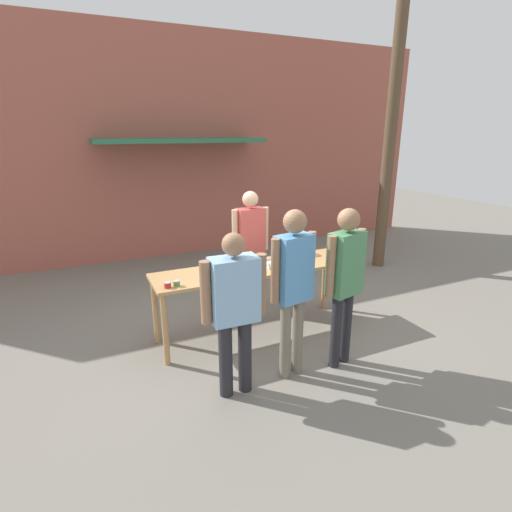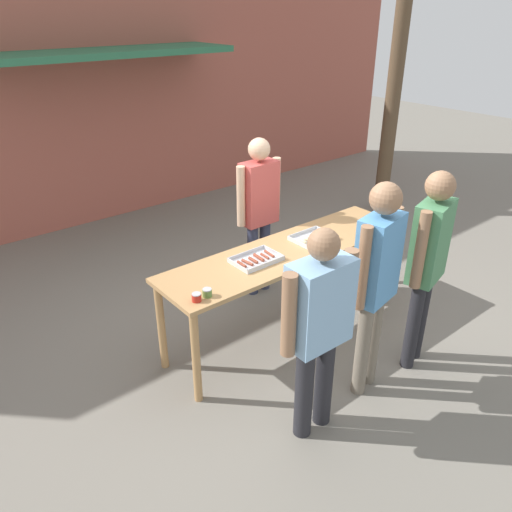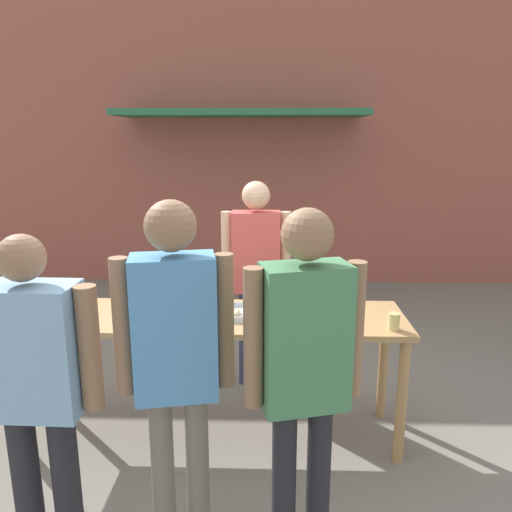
{
  "view_description": "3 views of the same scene",
  "coord_description": "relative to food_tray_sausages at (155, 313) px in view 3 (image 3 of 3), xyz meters",
  "views": [
    {
      "loc": [
        -2.01,
        -4.36,
        2.57
      ],
      "look_at": [
        0.0,
        0.0,
        1.06
      ],
      "focal_mm": 28.0,
      "sensor_mm": 36.0,
      "label": 1
    },
    {
      "loc": [
        -2.89,
        -3.04,
        2.96
      ],
      "look_at": [
        -0.4,
        0.0,
        0.96
      ],
      "focal_mm": 35.0,
      "sensor_mm": 36.0,
      "label": 2
    },
    {
      "loc": [
        0.4,
        -3.23,
        2.12
      ],
      "look_at": [
        0.27,
        0.78,
        1.15
      ],
      "focal_mm": 35.0,
      "sensor_mm": 36.0,
      "label": 3
    }
  ],
  "objects": [
    {
      "name": "ground_plane",
      "position": [
        0.4,
        -0.0,
        -0.93
      ],
      "size": [
        24.0,
        24.0,
        0.0
      ],
      "primitive_type": "plane",
      "color": "slate"
    },
    {
      "name": "building_facade_back",
      "position": [
        0.4,
        3.98,
        1.33
      ],
      "size": [
        12.0,
        1.11,
        4.5
      ],
      "color": "#A85647",
      "rests_on": "ground"
    },
    {
      "name": "serving_table",
      "position": [
        0.4,
        -0.0,
        -0.12
      ],
      "size": [
        2.64,
        0.68,
        0.91
      ],
      "color": "tan",
      "rests_on": "ground"
    },
    {
      "name": "food_tray_sausages",
      "position": [
        0.0,
        0.0,
        0.0
      ],
      "size": [
        0.43,
        0.29,
        0.04
      ],
      "color": "silver",
      "rests_on": "serving_table"
    },
    {
      "name": "food_tray_buns",
      "position": [
        0.71,
        -0.0,
        0.0
      ],
      "size": [
        0.39,
        0.31,
        0.05
      ],
      "color": "silver",
      "rests_on": "serving_table"
    },
    {
      "name": "condiment_jar_mustard",
      "position": [
        -0.78,
        -0.23,
        0.02
      ],
      "size": [
        0.08,
        0.08,
        0.07
      ],
      "color": "#B22319",
      "rests_on": "serving_table"
    },
    {
      "name": "condiment_jar_ketchup",
      "position": [
        -0.67,
        -0.22,
        0.02
      ],
      "size": [
        0.08,
        0.08,
        0.07
      ],
      "color": "#567A38",
      "rests_on": "serving_table"
    },
    {
      "name": "beer_cup",
      "position": [
        1.59,
        -0.23,
        0.04
      ],
      "size": [
        0.07,
        0.07,
        0.11
      ],
      "color": "#DBC67A",
      "rests_on": "serving_table"
    },
    {
      "name": "person_server_behind_table",
      "position": [
        0.68,
        0.78,
        0.14
      ],
      "size": [
        0.57,
        0.23,
        1.76
      ],
      "rotation": [
        0.0,
        0.0,
        0.01
      ],
      "color": "#333851",
      "rests_on": "ground"
    },
    {
      "name": "person_customer_holding_hotdog",
      "position": [
        -0.32,
        -1.09,
        0.07
      ],
      "size": [
        0.66,
        0.26,
        1.69
      ],
      "rotation": [
        0.0,
        0.0,
        3.12
      ],
      "color": "#232328",
      "rests_on": "ground"
    },
    {
      "name": "person_customer_with_cup",
      "position": [
        0.96,
        -1.09,
        0.17
      ],
      "size": [
        0.56,
        0.31,
        1.82
      ],
      "rotation": [
        0.0,
        0.0,
        3.4
      ],
      "color": "#232328",
      "rests_on": "ground"
    },
    {
      "name": "person_customer_waiting_in_line",
      "position": [
        0.35,
        -1.04,
        0.19
      ],
      "size": [
        0.56,
        0.28,
        1.84
      ],
      "rotation": [
        0.0,
        0.0,
        3.33
      ],
      "color": "#756B5B",
      "rests_on": "ground"
    }
  ]
}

